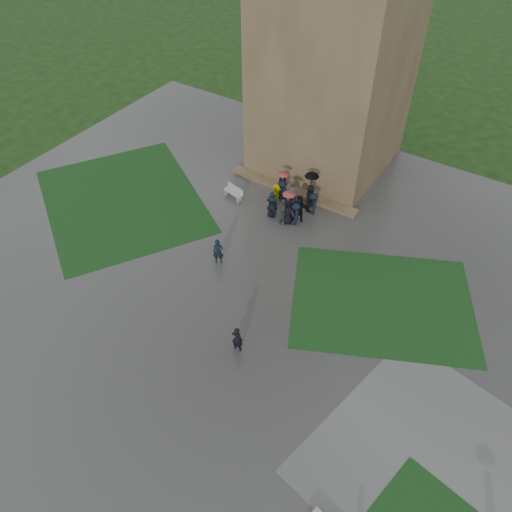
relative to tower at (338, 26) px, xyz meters
The scene contains 10 objects.
ground 17.49m from the tower, 90.00° to the right, with size 120.00×120.00×0.00m, color black.
plaza 15.81m from the tower, 90.00° to the right, with size 34.00×34.00×0.02m, color #363634.
lawn_inset_left 16.55m from the tower, 127.69° to the right, with size 11.00×9.00×0.01m, color #113313.
lawn_inset_right 15.90m from the tower, 49.64° to the right, with size 9.00×7.00×0.01m, color #113313.
tower is the anchor object (origin of this frame).
tower_plinth 9.90m from the tower, 90.00° to the right, with size 9.00×0.80×0.22m, color brown.
bench 11.35m from the tower, 112.12° to the right, with size 1.45×0.73×0.81m.
visitor_cluster 10.26m from the tower, 81.39° to the right, with size 3.27×3.29×2.51m.
pedestrian_mid 14.68m from the tower, 90.74° to the right, with size 0.57×0.37×1.55m, color black.
pedestrian_near 18.75m from the tower, 76.38° to the right, with size 0.55×0.36×1.50m, color black.
Camera 1 is at (12.16, -12.44, 19.22)m, focal length 35.00 mm.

